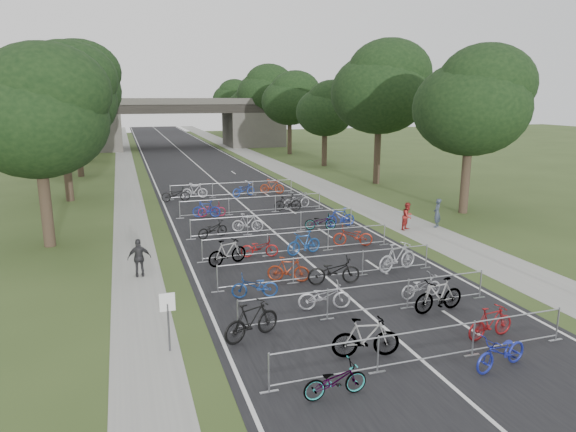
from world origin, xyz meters
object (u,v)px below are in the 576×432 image
object	(u,v)px
park_sign	(168,311)
bike_0	(335,381)
bike_2	(502,352)
pedestrian_a	(437,213)
pedestrian_b	(408,216)
overpass_bridge	(176,123)
bike_1	(366,338)
pedestrian_c	(139,258)

from	to	relation	value
park_sign	bike_0	xyz separation A→B (m)	(3.72, -3.70, -0.82)
park_sign	bike_2	distance (m)	9.46
pedestrian_a	pedestrian_b	distance (m)	1.92
park_sign	pedestrian_a	size ratio (longest dim) A/B	1.10
overpass_bridge	pedestrian_b	bearing A→B (deg)	-82.00
bike_1	pedestrian_c	distance (m)	10.79
bike_2	pedestrian_a	distance (m)	15.95
bike_0	bike_1	bearing A→B (deg)	-47.63
bike_0	pedestrian_c	size ratio (longest dim) A/B	1.05
overpass_bridge	pedestrian_a	world-z (taller)	overpass_bridge
bike_1	pedestrian_c	world-z (taller)	pedestrian_c
overpass_bridge	bike_2	xyz separation A→B (m)	(1.80, -65.86, -3.03)
park_sign	bike_2	world-z (taller)	park_sign
bike_0	bike_1	distance (m)	2.29
park_sign	pedestrian_a	world-z (taller)	park_sign
park_sign	pedestrian_b	size ratio (longest dim) A/B	1.17
bike_1	pedestrian_b	bearing A→B (deg)	-22.98
pedestrian_c	pedestrian_b	bearing A→B (deg)	-167.93
bike_1	pedestrian_c	bearing A→B (deg)	45.42
bike_1	bike_0	bearing A→B (deg)	146.60
bike_0	pedestrian_a	distance (m)	18.59
bike_0	pedestrian_c	distance (m)	11.46
bike_0	bike_2	world-z (taller)	bike_2
park_sign	pedestrian_b	bearing A→B (deg)	36.12
park_sign	pedestrian_c	size ratio (longest dim) A/B	1.13
bike_1	pedestrian_b	distance (m)	15.13
bike_1	bike_2	world-z (taller)	bike_1
pedestrian_c	overpass_bridge	bearing A→B (deg)	-98.40
overpass_bridge	bike_1	xyz separation A→B (m)	(-1.45, -64.10, -2.93)
park_sign	bike_2	xyz separation A→B (m)	(8.60, -3.86, -0.76)
pedestrian_a	pedestrian_c	distance (m)	16.88
overpass_bridge	bike_1	world-z (taller)	overpass_bridge
bike_0	pedestrian_a	size ratio (longest dim) A/B	1.03
pedestrian_b	pedestrian_c	world-z (taller)	pedestrian_c
overpass_bridge	pedestrian_c	xyz separation A→B (m)	(-7.36, -55.07, -2.72)
bike_1	pedestrian_c	size ratio (longest dim) A/B	1.23
bike_1	pedestrian_a	bearing A→B (deg)	-28.48
bike_1	bike_2	xyz separation A→B (m)	(3.25, -1.77, -0.10)
bike_2	pedestrian_c	world-z (taller)	pedestrian_c
bike_0	bike_2	distance (m)	4.89
park_sign	bike_0	size ratio (longest dim) A/B	1.07
overpass_bridge	bike_2	world-z (taller)	overpass_bridge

